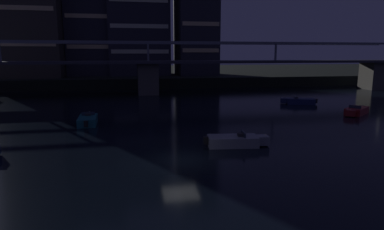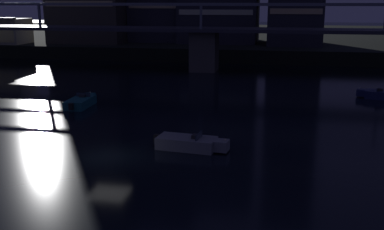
# 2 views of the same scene
# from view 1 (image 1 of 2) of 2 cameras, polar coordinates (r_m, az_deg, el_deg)

# --- Properties ---
(ground_plane) EXTENTS (400.00, 400.00, 0.00)m
(ground_plane) POSITION_cam_1_polar(r_m,az_deg,el_deg) (22.98, -2.04, -7.76)
(ground_plane) COLOR black
(far_riverbank) EXTENTS (240.00, 80.00, 2.20)m
(far_riverbank) POSITION_cam_1_polar(r_m,az_deg,el_deg) (108.29, -9.07, 7.18)
(far_riverbank) COLOR black
(far_riverbank) RESTS_ON ground
(river_bridge) EXTENTS (98.65, 6.40, 9.38)m
(river_bridge) POSITION_cam_1_polar(r_m,az_deg,el_deg) (60.21, -7.70, 7.92)
(river_bridge) COLOR #4C4944
(river_bridge) RESTS_ON ground
(tower_west_tall) EXTENTS (11.68, 10.19, 33.61)m
(tower_west_tall) POSITION_cam_1_polar(r_m,az_deg,el_deg) (83.71, -16.96, 18.10)
(tower_west_tall) COLOR #282833
(tower_west_tall) RESTS_ON far_riverbank
(tower_central) EXTENTS (13.90, 12.69, 28.38)m
(tower_central) POSITION_cam_1_polar(r_m,az_deg,el_deg) (82.92, -9.28, 16.66)
(tower_central) COLOR #282833
(tower_central) RESTS_ON far_riverbank
(tower_east_tall) EXTENTS (9.07, 12.52, 29.67)m
(tower_east_tall) POSITION_cam_1_polar(r_m,az_deg,el_deg) (82.17, 0.62, 17.30)
(tower_east_tall) COLOR #282833
(tower_east_tall) RESTS_ON far_riverbank
(speedboat_near_center) EXTENTS (5.23, 2.26, 1.16)m
(speedboat_near_center) POSITION_cam_1_polar(r_m,az_deg,el_deg) (26.40, 7.53, -4.47)
(speedboat_near_center) COLOR gray
(speedboat_near_center) RESTS_ON ground
(speedboat_near_right) EXTENTS (1.94, 5.21, 1.16)m
(speedboat_near_right) POSITION_cam_1_polar(r_m,az_deg,el_deg) (36.07, -17.60, -0.82)
(speedboat_near_right) COLOR #196066
(speedboat_near_right) RESTS_ON ground
(speedboat_mid_left) EXTENTS (5.11, 3.02, 1.16)m
(speedboat_mid_left) POSITION_cam_1_polar(r_m,az_deg,el_deg) (50.64, 18.07, 2.31)
(speedboat_mid_left) COLOR #19234C
(speedboat_mid_left) RESTS_ON ground
(speedboat_mid_right) EXTENTS (4.67, 4.03, 1.16)m
(speedboat_mid_right) POSITION_cam_1_polar(r_m,az_deg,el_deg) (44.56, 26.59, 0.65)
(speedboat_mid_right) COLOR maroon
(speedboat_mid_right) RESTS_ON ground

